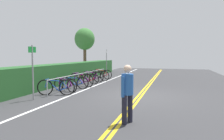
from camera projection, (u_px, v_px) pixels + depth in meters
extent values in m
cube|color=#353538|center=(140.00, 97.00, 9.13)|extent=(38.06, 11.51, 0.05)
cube|color=gold|center=(142.00, 96.00, 9.10)|extent=(34.25, 0.10, 0.00)
cube|color=gold|center=(138.00, 96.00, 9.15)|extent=(34.25, 0.10, 0.00)
cube|color=white|center=(78.00, 92.00, 9.99)|extent=(34.25, 0.12, 0.00)
cylinder|color=#9EA0A5|center=(47.00, 89.00, 8.90)|extent=(0.05, 0.05, 0.73)
cylinder|color=#9EA0A5|center=(65.00, 84.00, 10.35)|extent=(0.05, 0.05, 0.73)
cylinder|color=#9EA0A5|center=(78.00, 80.00, 11.81)|extent=(0.05, 0.05, 0.73)
cylinder|color=#9EA0A5|center=(89.00, 78.00, 13.26)|extent=(0.05, 0.05, 0.73)
cylinder|color=#9EA0A5|center=(97.00, 75.00, 14.72)|extent=(0.05, 0.05, 0.73)
cylinder|color=#9EA0A5|center=(104.00, 74.00, 16.18)|extent=(0.05, 0.05, 0.73)
cylinder|color=#9EA0A5|center=(84.00, 73.00, 12.51)|extent=(7.62, 0.04, 0.04)
torus|color=black|center=(45.00, 87.00, 9.35)|extent=(0.26, 0.74, 0.75)
torus|color=black|center=(67.00, 87.00, 9.33)|extent=(0.26, 0.74, 0.75)
cylinder|color=#1947B7|center=(53.00, 86.00, 9.34)|extent=(0.19, 0.56, 0.51)
cylinder|color=#1947B7|center=(54.00, 81.00, 9.32)|extent=(0.22, 0.67, 0.07)
cylinder|color=#1947B7|center=(61.00, 86.00, 9.33)|extent=(0.08, 0.17, 0.46)
cylinder|color=#1947B7|center=(63.00, 89.00, 9.34)|extent=(0.13, 0.36, 0.19)
cylinder|color=#1947B7|center=(64.00, 84.00, 9.32)|extent=(0.10, 0.25, 0.32)
cylinder|color=#1947B7|center=(46.00, 84.00, 9.34)|extent=(0.07, 0.14, 0.34)
cube|color=black|center=(62.00, 80.00, 9.31)|extent=(0.13, 0.21, 0.05)
cylinder|color=#1947B7|center=(47.00, 79.00, 9.32)|extent=(0.45, 0.15, 0.03)
torus|color=black|center=(59.00, 84.00, 10.58)|extent=(0.27, 0.67, 0.69)
torus|color=black|center=(72.00, 86.00, 10.04)|extent=(0.27, 0.67, 0.69)
cylinder|color=purple|center=(64.00, 83.00, 10.37)|extent=(0.20, 0.53, 0.47)
cylinder|color=purple|center=(64.00, 79.00, 10.32)|extent=(0.24, 0.63, 0.07)
cylinder|color=purple|center=(68.00, 84.00, 10.19)|extent=(0.08, 0.16, 0.42)
cylinder|color=purple|center=(70.00, 87.00, 10.14)|extent=(0.14, 0.34, 0.18)
cylinder|color=purple|center=(70.00, 83.00, 10.09)|extent=(0.11, 0.24, 0.29)
cylinder|color=purple|center=(59.00, 81.00, 10.54)|extent=(0.07, 0.13, 0.31)
cube|color=black|center=(69.00, 79.00, 10.14)|extent=(0.14, 0.21, 0.05)
cylinder|color=purple|center=(60.00, 78.00, 10.50)|extent=(0.45, 0.17, 0.03)
torus|color=black|center=(65.00, 83.00, 11.15)|extent=(0.21, 0.67, 0.67)
torus|color=black|center=(83.00, 83.00, 11.09)|extent=(0.21, 0.67, 0.67)
cylinder|color=#1947B7|center=(72.00, 82.00, 11.12)|extent=(0.16, 0.54, 0.46)
cylinder|color=#1947B7|center=(73.00, 78.00, 11.11)|extent=(0.18, 0.64, 0.07)
cylinder|color=#1947B7|center=(78.00, 82.00, 11.11)|extent=(0.07, 0.16, 0.41)
cylinder|color=#1947B7|center=(80.00, 84.00, 11.11)|extent=(0.11, 0.35, 0.17)
cylinder|color=#1947B7|center=(81.00, 81.00, 11.09)|extent=(0.09, 0.24, 0.28)
cylinder|color=#1947B7|center=(66.00, 80.00, 11.14)|extent=(0.06, 0.13, 0.30)
cube|color=black|center=(79.00, 78.00, 11.08)|extent=(0.12, 0.21, 0.05)
cylinder|color=#1947B7|center=(67.00, 77.00, 11.12)|extent=(0.45, 0.13, 0.03)
torus|color=black|center=(75.00, 79.00, 12.37)|extent=(0.29, 0.75, 0.77)
torus|color=black|center=(88.00, 81.00, 11.75)|extent=(0.29, 0.75, 0.77)
cylinder|color=purple|center=(80.00, 78.00, 12.13)|extent=(0.23, 0.61, 0.53)
cylinder|color=purple|center=(80.00, 74.00, 12.07)|extent=(0.26, 0.72, 0.07)
cylinder|color=purple|center=(84.00, 79.00, 11.92)|extent=(0.09, 0.18, 0.48)
cylinder|color=purple|center=(86.00, 82.00, 11.87)|extent=(0.16, 0.39, 0.19)
cylinder|color=purple|center=(87.00, 78.00, 11.81)|extent=(0.12, 0.27, 0.33)
cylinder|color=purple|center=(75.00, 77.00, 12.33)|extent=(0.08, 0.15, 0.35)
cube|color=black|center=(85.00, 75.00, 11.86)|extent=(0.14, 0.21, 0.05)
cylinder|color=purple|center=(76.00, 73.00, 12.28)|extent=(0.45, 0.17, 0.03)
torus|color=black|center=(79.00, 79.00, 13.02)|extent=(0.19, 0.66, 0.67)
torus|color=black|center=(94.00, 79.00, 12.93)|extent=(0.19, 0.66, 0.67)
cylinder|color=red|center=(85.00, 78.00, 12.98)|extent=(0.14, 0.55, 0.45)
cylinder|color=red|center=(86.00, 75.00, 12.96)|extent=(0.16, 0.65, 0.07)
cylinder|color=red|center=(90.00, 78.00, 12.95)|extent=(0.07, 0.16, 0.41)
cylinder|color=red|center=(91.00, 80.00, 12.95)|extent=(0.10, 0.35, 0.17)
cylinder|color=red|center=(92.00, 77.00, 12.93)|extent=(0.08, 0.24, 0.28)
cylinder|color=red|center=(80.00, 77.00, 13.01)|extent=(0.06, 0.14, 0.30)
cube|color=black|center=(91.00, 75.00, 12.93)|extent=(0.12, 0.21, 0.05)
cylinder|color=red|center=(80.00, 74.00, 12.99)|extent=(0.46, 0.12, 0.03)
torus|color=black|center=(85.00, 77.00, 14.04)|extent=(0.06, 0.72, 0.72)
torus|color=black|center=(98.00, 77.00, 13.76)|extent=(0.06, 0.72, 0.72)
cylinder|color=purple|center=(90.00, 76.00, 13.93)|extent=(0.04, 0.55, 0.49)
cylinder|color=purple|center=(91.00, 73.00, 13.89)|extent=(0.04, 0.65, 0.07)
cylinder|color=purple|center=(95.00, 76.00, 13.83)|extent=(0.04, 0.16, 0.44)
cylinder|color=purple|center=(96.00, 78.00, 13.81)|extent=(0.04, 0.35, 0.18)
cylinder|color=purple|center=(97.00, 75.00, 13.78)|extent=(0.04, 0.24, 0.30)
cylinder|color=purple|center=(86.00, 75.00, 14.01)|extent=(0.04, 0.13, 0.33)
cube|color=black|center=(96.00, 73.00, 13.80)|extent=(0.08, 0.20, 0.05)
cylinder|color=purple|center=(87.00, 72.00, 13.98)|extent=(0.46, 0.03, 0.03)
torus|color=black|center=(92.00, 75.00, 14.93)|extent=(0.13, 0.73, 0.73)
torus|color=black|center=(105.00, 76.00, 14.54)|extent=(0.13, 0.73, 0.73)
cylinder|color=black|center=(96.00, 74.00, 14.77)|extent=(0.09, 0.59, 0.50)
cylinder|color=black|center=(97.00, 72.00, 14.73)|extent=(0.10, 0.70, 0.07)
cylinder|color=black|center=(101.00, 75.00, 14.64)|extent=(0.05, 0.17, 0.45)
cylinder|color=black|center=(102.00, 77.00, 14.61)|extent=(0.07, 0.38, 0.18)
cylinder|color=black|center=(103.00, 74.00, 14.57)|extent=(0.06, 0.26, 0.31)
cylinder|color=black|center=(92.00, 73.00, 14.89)|extent=(0.05, 0.14, 0.33)
cube|color=black|center=(102.00, 71.00, 14.60)|extent=(0.10, 0.21, 0.05)
cylinder|color=black|center=(93.00, 70.00, 14.86)|extent=(0.46, 0.07, 0.03)
torus|color=black|center=(97.00, 74.00, 15.99)|extent=(0.19, 0.73, 0.73)
torus|color=black|center=(108.00, 75.00, 15.55)|extent=(0.19, 0.73, 0.73)
cylinder|color=red|center=(101.00, 73.00, 15.82)|extent=(0.14, 0.56, 0.50)
cylinder|color=red|center=(101.00, 70.00, 15.77)|extent=(0.16, 0.66, 0.07)
cylinder|color=red|center=(104.00, 74.00, 15.67)|extent=(0.06, 0.17, 0.45)
cylinder|color=red|center=(106.00, 75.00, 15.63)|extent=(0.10, 0.36, 0.19)
cylinder|color=red|center=(106.00, 73.00, 15.59)|extent=(0.08, 0.25, 0.31)
cylinder|color=red|center=(97.00, 72.00, 15.96)|extent=(0.06, 0.14, 0.33)
cube|color=black|center=(105.00, 70.00, 15.62)|extent=(0.11, 0.21, 0.05)
cylinder|color=red|center=(98.00, 69.00, 15.92)|extent=(0.46, 0.11, 0.03)
cylinder|color=#1E1E2D|center=(124.00, 110.00, 5.36)|extent=(0.14, 0.14, 0.78)
cylinder|color=#1E1E2D|center=(130.00, 108.00, 5.56)|extent=(0.14, 0.14, 0.78)
cylinder|color=#2659A5|center=(127.00, 84.00, 5.41)|extent=(0.32, 0.32, 0.55)
sphere|color=beige|center=(127.00, 69.00, 5.38)|extent=(0.21, 0.21, 0.21)
cylinder|color=#2659A5|center=(123.00, 87.00, 5.26)|extent=(0.09, 0.09, 0.55)
cylinder|color=#2659A5|center=(132.00, 85.00, 5.57)|extent=(0.09, 0.09, 0.55)
cylinder|color=gray|center=(33.00, 73.00, 8.25)|extent=(0.06, 0.06, 2.23)
cube|color=#198C33|center=(32.00, 50.00, 8.18)|extent=(0.36, 0.10, 0.24)
cylinder|color=gray|center=(107.00, 63.00, 16.94)|extent=(0.06, 0.06, 2.28)
cube|color=white|center=(106.00, 52.00, 16.87)|extent=(0.36, 0.10, 0.24)
cube|color=#235626|center=(70.00, 72.00, 14.45)|extent=(16.62, 1.28, 1.26)
cylinder|color=brown|center=(85.00, 61.00, 20.86)|extent=(0.31, 0.31, 2.45)
ellipsoid|color=#387533|center=(85.00, 39.00, 20.70)|extent=(2.03, 2.03, 2.20)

